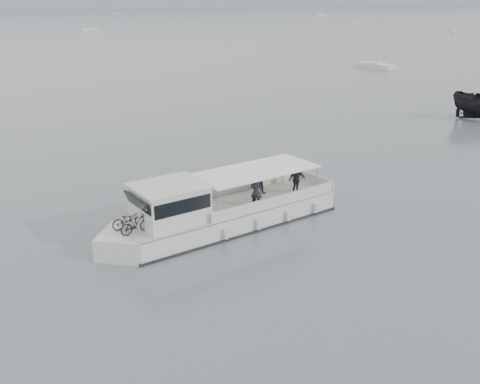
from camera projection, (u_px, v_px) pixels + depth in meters
name	position (u px, v px, depth m)	size (l,w,h in m)	color
ground	(208.00, 232.00, 25.16)	(1400.00, 1400.00, 0.00)	#525C60
tour_boat	(212.00, 213.00, 25.05)	(12.51, 4.40, 5.20)	white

